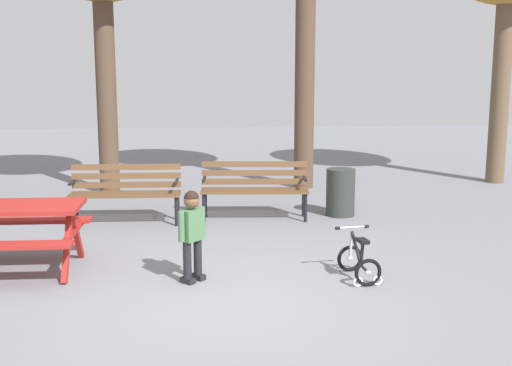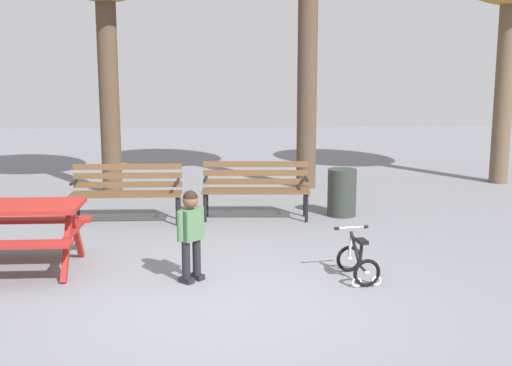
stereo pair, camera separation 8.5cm
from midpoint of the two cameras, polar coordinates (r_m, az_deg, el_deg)
ground at (r=6.56m, az=-2.64°, el=-10.21°), size 36.00×36.00×0.00m
picnic_table at (r=7.82m, az=-21.16°, el=-2.99°), size 1.81×1.36×0.79m
park_bench_far_left at (r=9.75m, az=-10.95°, el=-0.44°), size 1.61×0.50×0.85m
park_bench_left at (r=9.82m, az=0.23°, el=-0.17°), size 1.63×0.57×0.85m
child_standing at (r=6.98m, az=-5.36°, el=-4.00°), size 0.29×0.29×0.99m
kids_bicycle at (r=7.21m, az=9.22°, el=-6.75°), size 0.43×0.60×0.54m
trash_bin at (r=10.11m, az=7.74°, el=-0.82°), size 0.44×0.44×0.73m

